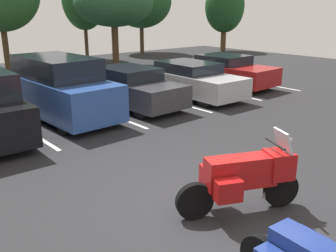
{
  "coord_description": "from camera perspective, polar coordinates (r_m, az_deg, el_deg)",
  "views": [
    {
      "loc": [
        -4.67,
        -3.99,
        3.44
      ],
      "look_at": [
        0.98,
        2.64,
        0.72
      ],
      "focal_mm": 40.38,
      "sensor_mm": 36.0,
      "label": 1
    }
  ],
  "objects": [
    {
      "name": "ground",
      "position": [
        7.07,
        8.07,
        -12.49
      ],
      "size": [
        44.0,
        44.0,
        0.1
      ],
      "primitive_type": "cube",
      "color": "#262628"
    },
    {
      "name": "motorcycle_touring",
      "position": [
        6.7,
        11.6,
        -7.38
      ],
      "size": [
        2.14,
        1.26,
        1.46
      ],
      "color": "black",
      "rests_on": "ground"
    },
    {
      "name": "parking_stripes",
      "position": [
        12.13,
        -20.94,
        -0.32
      ],
      "size": [
        22.55,
        4.91,
        0.01
      ],
      "color": "silver",
      "rests_on": "ground"
    },
    {
      "name": "car_blue",
      "position": [
        12.7,
        -15.88,
        5.49
      ],
      "size": [
        2.05,
        4.69,
        1.98
      ],
      "color": "#2D519E",
      "rests_on": "ground"
    },
    {
      "name": "car_charcoal",
      "position": [
        13.79,
        -5.48,
        5.8
      ],
      "size": [
        1.97,
        4.31,
        1.41
      ],
      "color": "#38383D",
      "rests_on": "ground"
    },
    {
      "name": "car_silver",
      "position": [
        15.33,
        3.52,
        6.98
      ],
      "size": [
        1.96,
        4.67,
        1.39
      ],
      "color": "#B7B7BC",
      "rests_on": "ground"
    },
    {
      "name": "car_red",
      "position": [
        17.67,
        9.04,
        8.21
      ],
      "size": [
        2.06,
        4.38,
        1.41
      ],
      "color": "maroon",
      "rests_on": "ground"
    },
    {
      "name": "tree_center_left",
      "position": [
        30.88,
        -4.08,
        18.27
      ],
      "size": [
        4.71,
        4.71,
        6.01
      ],
      "color": "#4C3823",
      "rests_on": "ground"
    },
    {
      "name": "tree_rear",
      "position": [
        32.78,
        8.55,
        17.4
      ],
      "size": [
        3.21,
        3.21,
        5.71
      ],
      "color": "#4C3823",
      "rests_on": "ground"
    },
    {
      "name": "tree_center",
      "position": [
        23.81,
        -8.21,
        17.82
      ],
      "size": [
        4.72,
        4.72,
        5.09
      ],
      "color": "#4C3823",
      "rests_on": "ground"
    }
  ]
}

